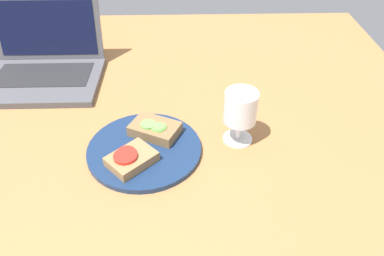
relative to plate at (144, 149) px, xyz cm
name	(u,v)px	position (x,y,z in cm)	size (l,w,h in cm)	color
wooden_table	(161,135)	(3.20, 7.44, -2.11)	(140.00, 140.00, 3.00)	#9E6B3D
plate	(144,149)	(0.00, 0.00, 0.00)	(25.07, 25.07, 1.22)	navy
sandwich_with_cucumber	(155,129)	(2.20, 4.75, 1.94)	(12.67, 10.97, 2.97)	brown
sandwich_with_tomato	(131,158)	(-2.35, -4.82, 1.91)	(11.63, 11.53, 2.83)	#937047
wine_glass	(241,110)	(21.06, 3.55, 7.81)	(7.27, 7.27, 12.71)	white
laptop	(43,66)	(-30.41, 32.42, 3.06)	(31.75, 27.56, 19.88)	#4C4C51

